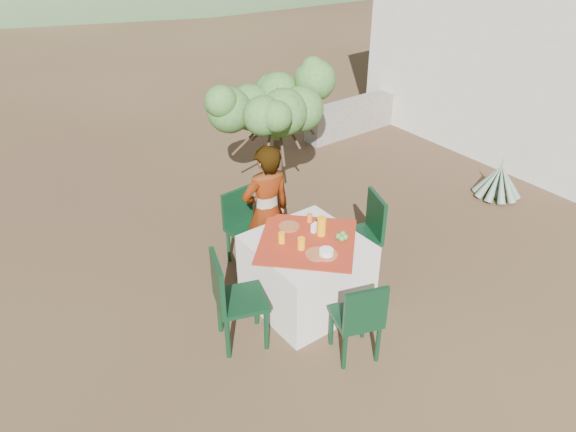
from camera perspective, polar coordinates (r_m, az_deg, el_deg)
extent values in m
plane|color=#372219|center=(5.88, 5.39, -9.27)|extent=(160.00, 160.00, 0.00)
cube|color=beige|center=(5.70, 1.89, -5.77)|extent=(1.02, 1.02, 0.75)
cube|color=#AB2918|center=(5.48, 1.95, -2.59)|extent=(1.30, 1.30, 0.01)
cylinder|color=black|center=(6.20, -4.32, -4.25)|extent=(0.04, 0.04, 0.43)
cylinder|color=black|center=(6.36, -2.00, -3.16)|extent=(0.04, 0.04, 0.43)
cylinder|color=black|center=(6.42, -6.06, -2.97)|extent=(0.04, 0.04, 0.43)
cylinder|color=black|center=(6.57, -3.77, -1.95)|extent=(0.04, 0.04, 0.43)
cube|color=black|center=(6.26, -4.11, -1.45)|extent=(0.43, 0.43, 0.04)
cube|color=black|center=(6.27, -5.18, 0.97)|extent=(0.40, 0.07, 0.42)
cylinder|color=black|center=(5.44, 7.67, -10.39)|extent=(0.04, 0.04, 0.43)
cylinder|color=black|center=(5.34, 4.44, -11.13)|extent=(0.04, 0.04, 0.43)
cylinder|color=black|center=(5.23, 9.12, -12.61)|extent=(0.04, 0.04, 0.43)
cylinder|color=black|center=(5.13, 5.76, -13.44)|extent=(0.04, 0.04, 0.43)
cube|color=black|center=(5.14, 6.90, -10.13)|extent=(0.51, 0.51, 0.04)
cube|color=black|center=(4.87, 7.91, -9.45)|extent=(0.39, 0.17, 0.42)
cylinder|color=black|center=(5.27, -2.22, -11.37)|extent=(0.05, 0.05, 0.48)
cylinder|color=black|center=(5.53, -3.25, -8.93)|extent=(0.05, 0.05, 0.48)
cylinder|color=black|center=(5.21, -6.15, -12.14)|extent=(0.05, 0.05, 0.48)
cylinder|color=black|center=(5.48, -6.97, -9.62)|extent=(0.05, 0.05, 0.48)
cube|color=black|center=(5.21, -4.76, -8.52)|extent=(0.57, 0.57, 0.04)
cube|color=black|center=(5.02, -7.15, -6.69)|extent=(0.19, 0.44, 0.47)
cylinder|color=black|center=(6.32, 4.85, -3.27)|extent=(0.05, 0.05, 0.47)
cylinder|color=black|center=(6.05, 5.96, -5.10)|extent=(0.05, 0.05, 0.47)
cylinder|color=black|center=(6.43, 7.82, -2.78)|extent=(0.05, 0.05, 0.47)
cylinder|color=black|center=(6.17, 9.05, -4.55)|extent=(0.05, 0.05, 0.47)
cube|color=black|center=(6.11, 7.06, -2.12)|extent=(0.57, 0.57, 0.04)
cube|color=black|center=(6.05, 8.95, 0.14)|extent=(0.20, 0.42, 0.46)
imported|color=#8C6651|center=(5.93, -2.18, 0.42)|extent=(0.59, 0.42, 1.53)
cylinder|color=#473623|center=(7.21, -1.04, 5.12)|extent=(0.11, 0.11, 1.26)
sphere|color=#2C5D22|center=(6.95, -1.09, 9.77)|extent=(0.54, 0.54, 0.54)
sphere|color=#2C5D22|center=(7.18, 2.16, 11.62)|extent=(0.50, 0.50, 0.50)
sphere|color=#2C5D22|center=(6.76, -4.69, 9.84)|extent=(0.47, 0.47, 0.47)
sphere|color=#2C5D22|center=(7.32, -2.82, 12.36)|extent=(0.48, 0.48, 0.48)
sphere|color=#2C5D22|center=(6.63, 1.51, 9.07)|extent=(0.43, 0.43, 0.43)
sphere|color=slate|center=(8.29, 20.37, 2.18)|extent=(0.21, 0.21, 0.21)
cone|color=slate|center=(8.17, 20.72, 3.85)|extent=(0.12, 0.12, 0.61)
cone|color=slate|center=(8.28, 21.42, 3.51)|extent=(0.36, 0.22, 0.53)
cone|color=slate|center=(8.32, 20.97, 3.75)|extent=(0.37, 0.18, 0.52)
cone|color=slate|center=(8.32, 20.40, 3.86)|extent=(0.29, 0.32, 0.53)
cone|color=slate|center=(8.27, 19.91, 3.81)|extent=(0.14, 0.37, 0.51)
cone|color=slate|center=(8.20, 19.68, 3.60)|extent=(0.26, 0.34, 0.53)
cone|color=slate|center=(8.13, 19.82, 3.32)|extent=(0.36, 0.22, 0.53)
cone|color=slate|center=(8.08, 20.27, 3.08)|extent=(0.37, 0.18, 0.52)
cone|color=slate|center=(8.08, 20.86, 2.96)|extent=(0.29, 0.32, 0.53)
cone|color=slate|center=(8.13, 21.36, 3.02)|extent=(0.14, 0.37, 0.51)
cone|color=slate|center=(8.20, 21.57, 3.23)|extent=(0.26, 0.34, 0.53)
cube|color=beige|center=(10.30, 23.65, 15.88)|extent=(3.20, 4.20, 3.00)
cube|color=gray|center=(10.06, 8.22, 10.44)|extent=(2.60, 0.35, 0.55)
cylinder|color=brown|center=(5.68, 0.11, -1.07)|extent=(0.21, 0.21, 0.01)
cylinder|color=brown|center=(5.28, 3.00, -3.88)|extent=(0.23, 0.23, 0.01)
cylinder|color=#FFA110|center=(5.42, -0.65, -2.22)|extent=(0.07, 0.07, 0.11)
cylinder|color=#FFA110|center=(5.33, 1.36, -2.81)|extent=(0.07, 0.07, 0.12)
cylinder|color=#FFA110|center=(5.52, 3.42, -1.04)|extent=(0.09, 0.09, 0.20)
cylinder|color=brown|center=(5.28, 3.89, -3.93)|extent=(0.22, 0.22, 0.01)
cylinder|color=white|center=(5.26, 3.90, -3.66)|extent=(0.14, 0.14, 0.05)
cylinder|color=orange|center=(5.68, 3.66, -0.68)|extent=(0.06, 0.06, 0.09)
cylinder|color=orange|center=(5.75, 2.21, -0.18)|extent=(0.06, 0.06, 0.09)
cube|color=white|center=(5.59, 2.73, -1.18)|extent=(0.08, 0.06, 0.10)
sphere|color=#478630|center=(5.50, 5.15, -2.08)|extent=(0.06, 0.06, 0.06)
sphere|color=#478630|center=(5.54, 5.58, -1.82)|extent=(0.06, 0.06, 0.06)
sphere|color=#478630|center=(5.50, 5.81, -2.13)|extent=(0.06, 0.06, 0.06)
sphere|color=#478630|center=(5.47, 5.46, -2.29)|extent=(0.06, 0.06, 0.06)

